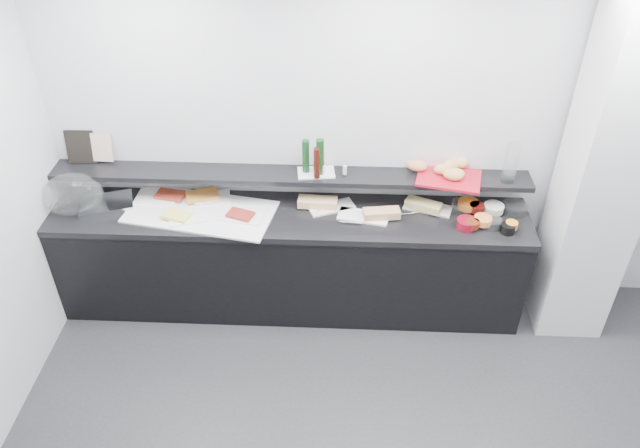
{
  "coord_description": "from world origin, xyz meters",
  "views": [
    {
      "loc": [
        -0.29,
        -2.08,
        3.64
      ],
      "look_at": [
        -0.45,
        1.45,
        1.0
      ],
      "focal_mm": 35.0,
      "sensor_mm": 36.0,
      "label": 1
    }
  ],
  "objects_px": {
    "condiment_tray": "(316,173)",
    "carafe": "(511,163)",
    "framed_print": "(81,147)",
    "sandwich_plate_mid": "(363,216)",
    "bread_tray": "(449,178)",
    "cloche_base": "(106,204)"
  },
  "relations": [
    {
      "from": "condiment_tray",
      "to": "framed_print",
      "type": "bearing_deg",
      "value": 170.29
    },
    {
      "from": "framed_print",
      "to": "carafe",
      "type": "bearing_deg",
      "value": -6.37
    },
    {
      "from": "cloche_base",
      "to": "bread_tray",
      "type": "xyz_separation_m",
      "value": [
        2.58,
        0.11,
        0.24
      ]
    },
    {
      "from": "sandwich_plate_mid",
      "to": "bread_tray",
      "type": "height_order",
      "value": "bread_tray"
    },
    {
      "from": "framed_print",
      "to": "condiment_tray",
      "type": "relative_size",
      "value": 0.95
    },
    {
      "from": "condiment_tray",
      "to": "carafe",
      "type": "bearing_deg",
      "value": -8.44
    },
    {
      "from": "framed_print",
      "to": "carafe",
      "type": "height_order",
      "value": "carafe"
    },
    {
      "from": "framed_print",
      "to": "carafe",
      "type": "relative_size",
      "value": 0.87
    },
    {
      "from": "bread_tray",
      "to": "condiment_tray",
      "type": "bearing_deg",
      "value": -169.98
    },
    {
      "from": "cloche_base",
      "to": "bread_tray",
      "type": "relative_size",
      "value": 0.86
    },
    {
      "from": "condiment_tray",
      "to": "bread_tray",
      "type": "xyz_separation_m",
      "value": [
        0.98,
        -0.04,
        0.0
      ]
    },
    {
      "from": "sandwich_plate_mid",
      "to": "bread_tray",
      "type": "bearing_deg",
      "value": 25.96
    },
    {
      "from": "condiment_tray",
      "to": "carafe",
      "type": "xyz_separation_m",
      "value": [
        1.41,
        -0.04,
        0.14
      ]
    },
    {
      "from": "cloche_base",
      "to": "carafe",
      "type": "xyz_separation_m",
      "value": [
        3.01,
        0.11,
        0.38
      ]
    },
    {
      "from": "sandwich_plate_mid",
      "to": "condiment_tray",
      "type": "bearing_deg",
      "value": 162.47
    },
    {
      "from": "bread_tray",
      "to": "framed_print",
      "type": "bearing_deg",
      "value": -170.42
    },
    {
      "from": "condiment_tray",
      "to": "bread_tray",
      "type": "relative_size",
      "value": 0.6
    },
    {
      "from": "cloche_base",
      "to": "sandwich_plate_mid",
      "type": "distance_m",
      "value": 1.96
    },
    {
      "from": "condiment_tray",
      "to": "carafe",
      "type": "relative_size",
      "value": 0.92
    },
    {
      "from": "sandwich_plate_mid",
      "to": "carafe",
      "type": "relative_size",
      "value": 1.25
    },
    {
      "from": "sandwich_plate_mid",
      "to": "carafe",
      "type": "distance_m",
      "value": 1.13
    },
    {
      "from": "framed_print",
      "to": "bread_tray",
      "type": "distance_m",
      "value": 2.78
    }
  ]
}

